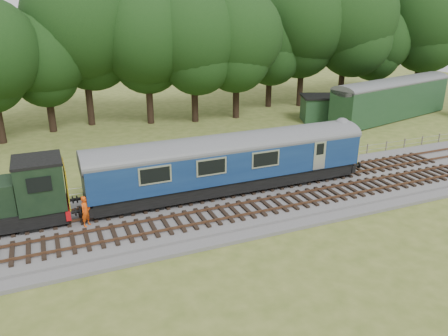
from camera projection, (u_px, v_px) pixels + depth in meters
name	position (u px, v px, depth m)	size (l,w,h in m)	color
ground	(235.00, 205.00, 27.26)	(120.00, 120.00, 0.00)	#4B5A21
ballast	(235.00, 202.00, 27.19)	(70.00, 7.00, 0.35)	#4C4C4F
track_north	(226.00, 190.00, 28.32)	(67.20, 2.40, 0.21)	black
track_south	(246.00, 209.00, 25.73)	(67.20, 2.40, 0.21)	black
fence	(209.00, 180.00, 31.14)	(64.00, 0.12, 1.00)	#6B6054
tree_line	(150.00, 123.00, 46.25)	(70.00, 8.00, 18.00)	black
dmu_railcar	(230.00, 158.00, 27.64)	(18.05, 2.86, 3.88)	black
worker	(86.00, 211.00, 23.65)	(0.64, 0.42, 1.75)	#E5490C
parked_coach	(392.00, 97.00, 47.12)	(17.18, 6.84, 4.34)	#1A3A1F
shed	(317.00, 108.00, 46.60)	(4.37, 4.37, 2.76)	#1A3A1F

